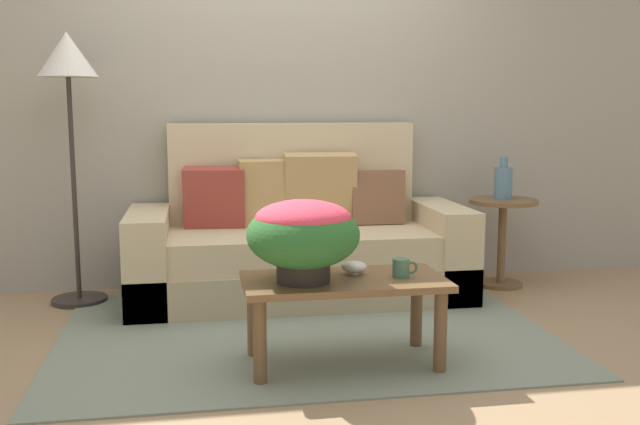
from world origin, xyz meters
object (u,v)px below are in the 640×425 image
at_px(potted_plant, 303,233).
at_px(table_vase, 503,182).
at_px(coffee_mug, 402,268).
at_px(coffee_table, 344,293).
at_px(snack_bowl, 354,267).
at_px(floor_lamp, 69,81).
at_px(couch, 298,245).
at_px(side_table, 502,226).

bearing_deg(potted_plant, table_vase, 40.79).
height_order(potted_plant, coffee_mug, potted_plant).
bearing_deg(coffee_table, snack_bowl, 48.36).
relative_size(floor_lamp, snack_bowl, 13.58).
relative_size(couch, table_vase, 7.45).
height_order(couch, side_table, couch).
height_order(couch, potted_plant, couch).
height_order(couch, coffee_table, couch).
xyz_separation_m(floor_lamp, potted_plant, (1.23, -1.42, -0.73)).
height_order(couch, floor_lamp, floor_lamp).
bearing_deg(floor_lamp, snack_bowl, -41.03).
bearing_deg(table_vase, coffee_mug, -129.24).
bearing_deg(snack_bowl, coffee_table, -131.64).
bearing_deg(coffee_table, side_table, 43.54).
distance_m(coffee_table, snack_bowl, 0.15).
bearing_deg(coffee_mug, floor_lamp, 140.50).
height_order(coffee_mug, snack_bowl, coffee_mug).
xyz_separation_m(side_table, coffee_mug, (-1.11, -1.35, 0.06)).
distance_m(couch, table_vase, 1.48).
bearing_deg(snack_bowl, coffee_mug, -26.41).
distance_m(coffee_table, potted_plant, 0.37).
bearing_deg(table_vase, side_table, -93.90).
bearing_deg(table_vase, coffee_table, -136.15).
xyz_separation_m(couch, coffee_table, (0.04, -1.29, 0.01)).
xyz_separation_m(couch, coffee_mug, (0.31, -1.32, 0.13)).
distance_m(couch, snack_bowl, 1.23).
height_order(coffee_mug, table_vase, table_vase).
xyz_separation_m(floor_lamp, table_vase, (2.83, -0.05, -0.66)).
bearing_deg(couch, snack_bowl, -85.24).
xyz_separation_m(couch, potted_plant, (-0.17, -1.33, 0.32)).
relative_size(couch, side_table, 3.54).
relative_size(floor_lamp, potted_plant, 3.20).
xyz_separation_m(coffee_table, snack_bowl, (0.06, 0.07, 0.11)).
relative_size(couch, snack_bowl, 17.33).
bearing_deg(floor_lamp, couch, -3.63).
height_order(coffee_table, floor_lamp, floor_lamp).
bearing_deg(potted_plant, couch, 82.89).
xyz_separation_m(side_table, table_vase, (0.00, 0.02, 0.31)).
bearing_deg(coffee_table, table_vase, 43.85).
relative_size(coffee_table, table_vase, 3.34).
bearing_deg(snack_bowl, floor_lamp, 138.97).
distance_m(couch, potted_plant, 1.38).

